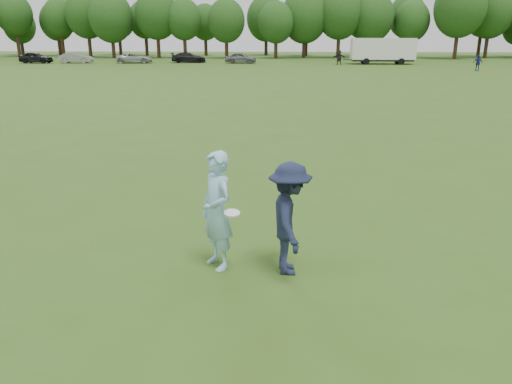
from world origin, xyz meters
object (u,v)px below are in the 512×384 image
car_c (135,58)px  cargo_trailer (383,50)px  defender (290,219)px  car_b (76,58)px  player_far_d (339,57)px  car_a (36,58)px  thrower (217,211)px  car_d (189,58)px  player_far_b (478,63)px  car_e (241,58)px  field_cone (490,71)px

car_c → cargo_trailer: cargo_trailer is taller
defender → car_b: bearing=19.8°
player_far_d → car_c: (-26.75, 1.83, -0.24)m
car_a → defender: bearing=-147.0°
thrower → car_d: (-11.68, 60.71, -0.38)m
thrower → car_b: bearing=167.5°
car_b → thrower: bearing=-157.6°
thrower → defender: thrower is taller
car_a → cargo_trailer: size_ratio=0.47×
defender → player_far_b: 51.86m
car_b → car_e: (21.87, 0.50, -0.00)m
car_a → car_d: bearing=-79.9°
car_d → car_e: car_e is taller
car_a → player_far_d: bearing=-87.7°
defender → field_cone: size_ratio=6.52×
defender → player_far_d: defender is taller
car_e → car_a: bearing=96.5°
car_e → field_cone: (26.60, -14.29, -0.54)m
player_far_d → car_c: 26.81m
car_a → field_cone: 55.35m
car_d → field_cone: (33.76, -15.56, -0.52)m
player_far_d → car_d: (-19.79, 3.17, -0.23)m
car_d → player_far_d: bearing=-106.9°
car_a → car_b: bearing=-81.3°
defender → car_b: 65.22m
player_far_d → cargo_trailer: (5.64, 1.45, 0.88)m
player_far_d → car_e: bearing=177.1°
player_far_d → car_a: bearing=-175.7°
defender → cargo_trailer: 60.44m
car_c → field_cone: bearing=-115.8°
field_cone → cargo_trailer: cargo_trailer is taller
defender → car_d: 62.20m
car_c → thrower: bearing=-169.1°
cargo_trailer → car_a: bearing=-179.4°
player_far_b → defender: bearing=-73.7°
car_c → car_d: size_ratio=1.02×
cargo_trailer → thrower: bearing=-103.1°
thrower → car_a: thrower is taller
defender → car_c: defender is taller
car_e → player_far_b: bearing=-110.0°
player_far_b → cargo_trailer: cargo_trailer is taller
field_cone → car_e: bearing=151.8°
car_b → field_cone: 50.40m
thrower → player_far_d: 58.11m
player_far_b → cargo_trailer: size_ratio=0.19×
car_a → car_b: size_ratio=1.01×
car_e → player_far_d: bearing=-94.1°
car_a → car_b: 5.27m
defender → car_b: (-27.64, 59.07, -0.28)m
thrower → cargo_trailer: size_ratio=0.23×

